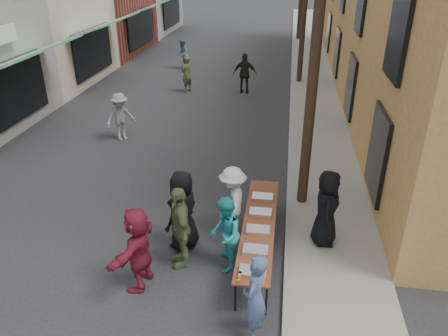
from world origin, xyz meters
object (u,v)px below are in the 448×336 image
(utility_pole_near, at_px, (317,31))
(serving_table, at_px, (259,225))
(catering_tray_sausage, at_px, (253,272))
(server, at_px, (326,208))
(guest_front_a, at_px, (183,211))
(guest_front_c, at_px, (225,234))

(utility_pole_near, bearing_deg, serving_table, -113.92)
(catering_tray_sausage, distance_m, server, 2.58)
(guest_front_a, relative_size, guest_front_c, 1.13)
(serving_table, xyz_separation_m, catering_tray_sausage, (-0.00, -1.65, 0.08))
(catering_tray_sausage, bearing_deg, utility_pole_near, 75.62)
(guest_front_c, bearing_deg, guest_front_a, -127.34)
(catering_tray_sausage, bearing_deg, serving_table, 90.00)
(server, bearing_deg, guest_front_c, 120.73)
(guest_front_c, xyz_separation_m, server, (2.12, 1.10, 0.16))
(guest_front_a, bearing_deg, guest_front_c, 84.27)
(utility_pole_near, bearing_deg, catering_tray_sausage, -104.38)
(utility_pole_near, xyz_separation_m, serving_table, (-1.00, -2.26, -3.79))
(utility_pole_near, relative_size, server, 4.99)
(guest_front_a, xyz_separation_m, server, (3.15, 0.50, 0.05))
(utility_pole_near, height_order, catering_tray_sausage, utility_pole_near)
(serving_table, bearing_deg, utility_pole_near, 66.08)
(serving_table, distance_m, guest_front_a, 1.71)
(utility_pole_near, relative_size, serving_table, 2.25)
(guest_front_a, bearing_deg, serving_table, 115.49)
(serving_table, distance_m, catering_tray_sausage, 1.65)
(utility_pole_near, relative_size, catering_tray_sausage, 18.00)
(utility_pole_near, height_order, serving_table, utility_pole_near)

